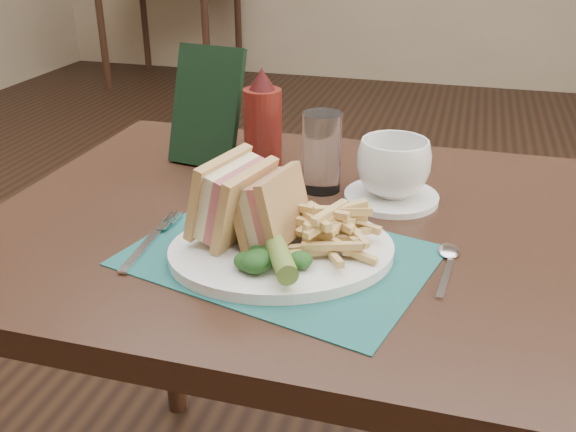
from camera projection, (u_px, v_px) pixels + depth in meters
The scene contains 18 objects.
floor at pixel (340, 388), 1.74m from camera, with size 7.00×7.00×0.00m, color black.
wall_back at pixel (435, 84), 4.77m from camera, with size 6.00×6.00×0.00m, color tan.
table_main at pixel (290, 404), 1.14m from camera, with size 0.90×0.75×0.75m, color black, non-canonical shape.
table_bg_left at pixel (173, 31), 4.66m from camera, with size 0.90×0.75×0.75m, color black, non-canonical shape.
placemat at pixel (280, 256), 0.86m from camera, with size 0.38×0.27×0.00m, color #1B5653.
plate at pixel (282, 251), 0.85m from camera, with size 0.30×0.24×0.01m, color white, non-canonical shape.
sandwich_half_a at pixel (219, 195), 0.86m from camera, with size 0.06×0.12×0.10m, color tan, non-canonical shape.
sandwich_half_b at pixel (257, 203), 0.85m from camera, with size 0.06×0.10×0.09m, color tan, non-canonical shape.
kale_garnish at pixel (274, 259), 0.79m from camera, with size 0.11×0.08×0.03m, color #153914, non-canonical shape.
pickle_spear at pixel (279, 253), 0.79m from camera, with size 0.03×0.03×0.12m, color #58762D.
fries_pile at pixel (332, 225), 0.84m from camera, with size 0.18×0.20×0.06m, color tan, non-canonical shape.
fork at pixel (151, 238), 0.89m from camera, with size 0.03×0.17×0.01m, color silver, non-canonical shape.
spoon at pixel (447, 266), 0.82m from camera, with size 0.03×0.15×0.01m, color silver, non-canonical shape.
saucer at pixel (391, 197), 1.02m from camera, with size 0.15×0.15×0.01m, color white.
coffee_cup at pixel (393, 168), 1.00m from camera, with size 0.12×0.12×0.09m, color white.
drinking_glass at pixel (322, 152), 1.04m from camera, with size 0.06×0.06×0.13m, color white.
ketchup_bottle at pixel (263, 122), 1.09m from camera, with size 0.06×0.06×0.19m, color #5C150F, non-canonical shape.
check_presenter at pixel (206, 107), 1.14m from camera, with size 0.13×0.01×0.21m, color black.
Camera 1 is at (0.24, -1.35, 1.17)m, focal length 40.00 mm.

